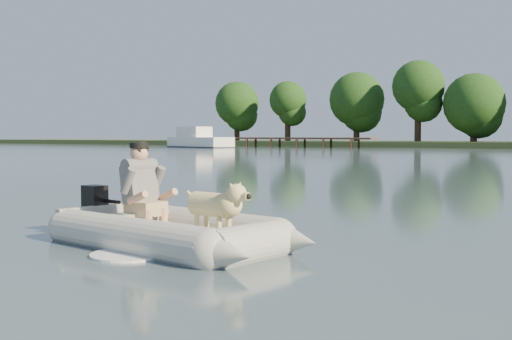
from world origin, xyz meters
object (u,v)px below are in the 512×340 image
Objects in this scene: man at (140,182)px; cabin_cruiser at (200,137)px; dog at (213,209)px; dinghy at (173,200)px; dock at (292,142)px.

man is 0.12× the size of cabin_cruiser.
man is 1.29m from dog.
dog is (0.61, -0.05, -0.07)m from dinghy.
dock is at bearing 126.51° from dinghy.
man is at bearing -38.51° from cabin_cruiser.
cabin_cruiser is at bearing 135.37° from man.
cabin_cruiser reaches higher than dock.
man is (-0.64, 0.15, 0.18)m from dinghy.
dinghy is (26.97, -52.53, 0.03)m from dock.
dinghy reaches higher than dog.
dock is 20.52× the size of dog.
dinghy reaches higher than dock.
cabin_cruiser reaches higher than dog.
cabin_cruiser is (-34.20, 47.02, 0.34)m from man.
man reaches higher than dog.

